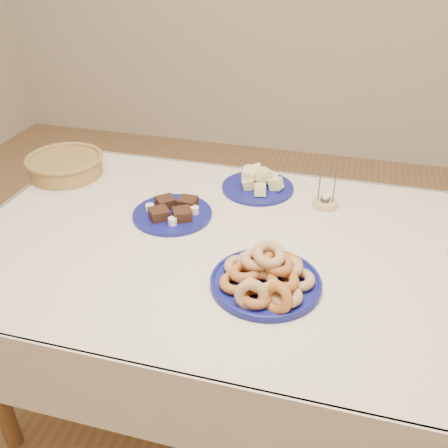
{
  "coord_description": "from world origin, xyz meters",
  "views": [
    {
      "loc": [
        0.34,
        -1.29,
        1.65
      ],
      "look_at": [
        0.0,
        -0.05,
        0.85
      ],
      "focal_mm": 40.0,
      "sensor_mm": 36.0,
      "label": 1
    }
  ],
  "objects_px": {
    "brownie_plate": "(173,212)",
    "candle_holder": "(325,203)",
    "dining_table": "(228,269)",
    "donut_platter": "(266,277)",
    "melon_plate": "(258,182)",
    "wicker_basket": "(65,165)"
  },
  "relations": [
    {
      "from": "wicker_basket",
      "to": "melon_plate",
      "type": "bearing_deg",
      "value": 5.71
    },
    {
      "from": "brownie_plate",
      "to": "candle_holder",
      "type": "xyz_separation_m",
      "value": [
        0.5,
        0.21,
        -0.0
      ]
    },
    {
      "from": "brownie_plate",
      "to": "candle_holder",
      "type": "distance_m",
      "value": 0.55
    },
    {
      "from": "melon_plate",
      "to": "wicker_basket",
      "type": "distance_m",
      "value": 0.78
    },
    {
      "from": "wicker_basket",
      "to": "candle_holder",
      "type": "height_order",
      "value": "candle_holder"
    },
    {
      "from": "dining_table",
      "to": "candle_holder",
      "type": "relative_size",
      "value": 11.31
    },
    {
      "from": "donut_platter",
      "to": "melon_plate",
      "type": "bearing_deg",
      "value": 104.1
    },
    {
      "from": "donut_platter",
      "to": "wicker_basket",
      "type": "xyz_separation_m",
      "value": [
        -0.92,
        0.49,
        0.01
      ]
    },
    {
      "from": "candle_holder",
      "to": "dining_table",
      "type": "bearing_deg",
      "value": -131.04
    },
    {
      "from": "dining_table",
      "to": "candle_holder",
      "type": "distance_m",
      "value": 0.44
    },
    {
      "from": "candle_holder",
      "to": "melon_plate",
      "type": "bearing_deg",
      "value": 166.26
    },
    {
      "from": "donut_platter",
      "to": "melon_plate",
      "type": "distance_m",
      "value": 0.59
    },
    {
      "from": "dining_table",
      "to": "donut_platter",
      "type": "xyz_separation_m",
      "value": [
        0.16,
        -0.19,
        0.14
      ]
    },
    {
      "from": "dining_table",
      "to": "melon_plate",
      "type": "distance_m",
      "value": 0.4
    },
    {
      "from": "brownie_plate",
      "to": "wicker_basket",
      "type": "relative_size",
      "value": 0.92
    },
    {
      "from": "dining_table",
      "to": "donut_platter",
      "type": "distance_m",
      "value": 0.29
    },
    {
      "from": "melon_plate",
      "to": "candle_holder",
      "type": "height_order",
      "value": "candle_holder"
    },
    {
      "from": "donut_platter",
      "to": "brownie_plate",
      "type": "distance_m",
      "value": 0.49
    },
    {
      "from": "dining_table",
      "to": "donut_platter",
      "type": "relative_size",
      "value": 5.23
    },
    {
      "from": "donut_platter",
      "to": "wicker_basket",
      "type": "bearing_deg",
      "value": 151.75
    },
    {
      "from": "donut_platter",
      "to": "brownie_plate",
      "type": "relative_size",
      "value": 0.91
    },
    {
      "from": "dining_table",
      "to": "wicker_basket",
      "type": "bearing_deg",
      "value": 158.17
    }
  ]
}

